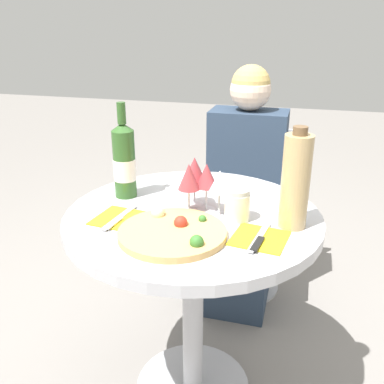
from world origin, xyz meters
name	(u,v)px	position (x,y,z in m)	size (l,w,h in m)	color
dining_table	(193,255)	(0.00, 0.00, 0.59)	(0.82, 0.82, 0.75)	#B2B2B7
chair_behind_diner	(246,213)	(0.06, 0.81, 0.39)	(0.44, 0.44, 0.82)	#ADADB2
seated_diner	(243,202)	(0.06, 0.67, 0.51)	(0.36, 0.42, 1.14)	#28384C
pizza_large	(173,232)	(-0.01, -0.17, 0.76)	(0.31, 0.31, 0.05)	tan
wine_bottle	(124,161)	(-0.27, 0.08, 0.87)	(0.08, 0.08, 0.33)	#2D5623
tall_carafe	(296,181)	(0.31, -0.01, 0.89)	(0.08, 0.08, 0.30)	tan
sugar_shaker	(237,205)	(0.14, -0.01, 0.80)	(0.08, 0.08, 0.10)	silver
wine_glass_front_right	(220,183)	(0.09, 0.00, 0.86)	(0.07, 0.07, 0.15)	silver
wine_glass_front_left	(189,178)	(-0.01, 0.00, 0.86)	(0.07, 0.07, 0.16)	silver
wine_glass_back_left	(195,171)	(-0.01, 0.07, 0.87)	(0.08, 0.08, 0.16)	silver
wine_glass_center	(207,177)	(0.04, 0.03, 0.86)	(0.07, 0.07, 0.16)	silver
place_setting_left	(120,218)	(-0.21, -0.11, 0.75)	(0.17, 0.19, 0.01)	yellow
place_setting_right	(259,238)	(0.23, -0.13, 0.75)	(0.17, 0.19, 0.01)	yellow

